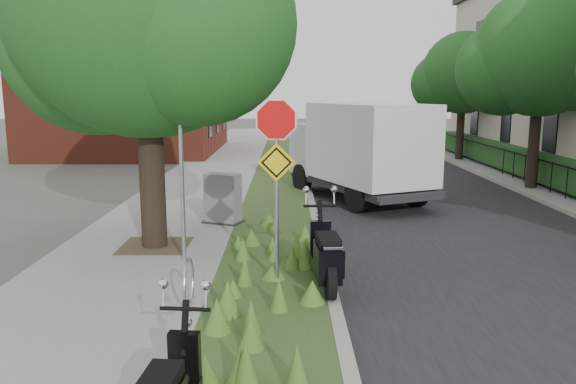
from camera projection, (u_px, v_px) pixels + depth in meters
name	position (u px, v px, depth m)	size (l,w,h in m)	color
ground	(363.00, 300.00, 9.06)	(120.00, 120.00, 0.00)	#4C5147
sidewalk_near	(197.00, 189.00, 18.88)	(3.50, 60.00, 0.12)	gray
verge	(279.00, 189.00, 18.89)	(2.00, 60.00, 0.12)	#3A4F21
kerb_near	(308.00, 189.00, 18.89)	(0.20, 60.00, 0.13)	#9E9991
road	(412.00, 191.00, 18.91)	(7.00, 60.00, 0.01)	black
kerb_far	(515.00, 189.00, 18.91)	(0.20, 60.00, 0.13)	#9E9991
footpath_far	(566.00, 189.00, 18.92)	(3.20, 60.00, 0.12)	gray
street_tree_main	(142.00, 15.00, 11.01)	(6.21, 5.54, 7.66)	black
bare_post	(181.00, 157.00, 10.45)	(0.08, 0.08, 4.00)	#A5A8AD
bike_hoop	(189.00, 283.00, 8.38)	(0.06, 0.78, 0.77)	#A5A8AD
sign_assembly	(276.00, 153.00, 9.22)	(0.94, 0.08, 3.22)	#A5A8AD
fence_far	(538.00, 171.00, 18.80)	(0.04, 24.00, 1.00)	black
hedge_far	(558.00, 171.00, 18.81)	(1.00, 24.00, 1.10)	#18451E
brick_building	(132.00, 74.00, 29.93)	(9.40, 10.40, 8.30)	maroon
far_tree_b	(538.00, 58.00, 18.19)	(4.83, 4.31, 6.56)	black
far_tree_c	(462.00, 77.00, 26.13)	(4.37, 3.89, 5.93)	black
scooter_far	(326.00, 262.00, 9.16)	(0.49, 1.99, 0.95)	black
box_truck	(360.00, 147.00, 17.00)	(4.20, 5.97, 2.53)	#262628
utility_cabinet	(223.00, 199.00, 13.78)	(1.08, 0.91, 1.22)	#262628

